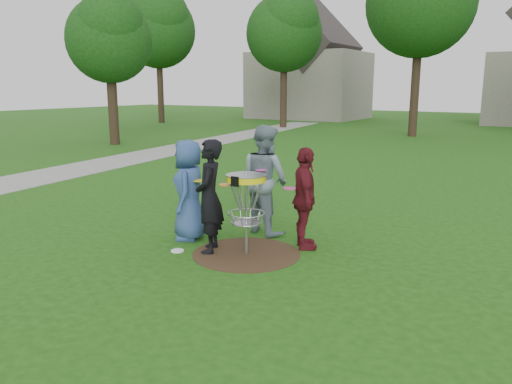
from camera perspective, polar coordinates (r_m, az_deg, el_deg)
The scene contains 11 objects.
ground at distance 8.36m, azimuth -1.10°, elevation -7.08°, with size 100.00×100.00×0.00m, color #19470F.
dirt_patch at distance 8.36m, azimuth -1.10°, elevation -7.05°, with size 1.80×1.80×0.01m, color #47331E.
concrete_path at distance 20.64m, azimuth -12.37°, elevation 4.15°, with size 2.20×40.00×0.02m, color #9E9E99.
player_blue at distance 9.04m, azimuth -7.67°, elevation 0.23°, with size 0.89×0.58×1.81m, color #2E4A80.
player_black at distance 8.28m, azimuth -5.35°, elevation -0.52°, with size 0.69×0.45×1.89m, color black.
player_grey at distance 9.34m, azimuth 1.02°, elevation 1.44°, with size 0.99×0.77×2.04m, color slate.
player_maroon at distance 8.46m, azimuth 5.58°, elevation -0.76°, with size 1.02×0.43×1.75m, color maroon.
disc_on_grass at distance 8.59m, azimuth -8.96°, elevation -6.64°, with size 0.22×0.22×0.02m, color white.
disc_golf_basket at distance 8.09m, azimuth -1.13°, elevation -0.24°, with size 0.66×0.67×1.38m.
held_discs at distance 8.55m, azimuth -1.40°, elevation 1.32°, with size 1.78×1.32×0.20m.
tree_row at distance 27.78m, azimuth 24.99°, elevation 18.13°, with size 51.20×17.42×9.90m.
Camera 1 is at (4.32, -6.62, 2.74)m, focal length 35.00 mm.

